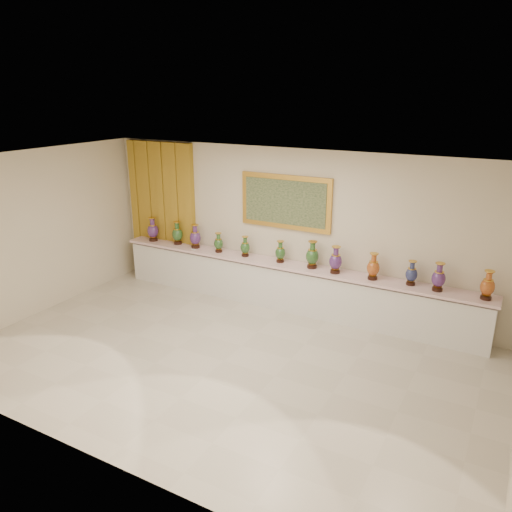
{
  "coord_description": "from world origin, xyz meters",
  "views": [
    {
      "loc": [
        3.69,
        -5.71,
        3.98
      ],
      "look_at": [
        -0.36,
        1.7,
        1.16
      ],
      "focal_mm": 35.0,
      "sensor_mm": 36.0,
      "label": 1
    }
  ],
  "objects": [
    {
      "name": "room",
      "position": [
        -2.57,
        2.44,
        1.58
      ],
      "size": [
        8.0,
        8.0,
        8.0
      ],
      "color": "beige",
      "rests_on": "ground"
    },
    {
      "name": "vase_11",
      "position": [
        3.41,
        2.23,
        1.11
      ],
      "size": [
        0.27,
        0.27,
        0.47
      ],
      "rotation": [
        0.0,
        0.0,
        0.31
      ],
      "color": "#32160E",
      "rests_on": "counter"
    },
    {
      "name": "vase_7",
      "position": [
        0.95,
        2.22,
        1.12
      ],
      "size": [
        0.24,
        0.24,
        0.49
      ],
      "rotation": [
        0.0,
        0.0,
        -0.08
      ],
      "color": "#32160E",
      "rests_on": "counter"
    },
    {
      "name": "vase_10",
      "position": [
        2.68,
        2.23,
        1.11
      ],
      "size": [
        0.29,
        0.29,
        0.47
      ],
      "rotation": [
        0.0,
        0.0,
        -0.41
      ],
      "color": "#32160E",
      "rests_on": "counter"
    },
    {
      "name": "vase_6",
      "position": [
        0.49,
        2.27,
        1.13
      ],
      "size": [
        0.29,
        0.29,
        0.51
      ],
      "rotation": [
        0.0,
        0.0,
        0.28
      ],
      "color": "#32160E",
      "rests_on": "counter"
    },
    {
      "name": "vase_9",
      "position": [
        2.25,
        2.29,
        1.09
      ],
      "size": [
        0.22,
        0.22,
        0.42
      ],
      "rotation": [
        0.0,
        0.0,
        0.14
      ],
      "color": "#32160E",
      "rests_on": "counter"
    },
    {
      "name": "label_card",
      "position": [
        -2.04,
        2.13,
        0.9
      ],
      "size": [
        0.1,
        0.06,
        0.0
      ],
      "primitive_type": "cube",
      "color": "white",
      "rests_on": "counter"
    },
    {
      "name": "vase_8",
      "position": [
        1.62,
        2.23,
        1.11
      ],
      "size": [
        0.22,
        0.22,
        0.47
      ],
      "rotation": [
        0.0,
        0.0,
        0.04
      ],
      "color": "#32160E",
      "rests_on": "counter"
    },
    {
      "name": "counter",
      "position": [
        0.0,
        2.27,
        0.44
      ],
      "size": [
        7.28,
        0.48,
        0.9
      ],
      "color": "white",
      "rests_on": "ground"
    },
    {
      "name": "vase_5",
      "position": [
        -0.16,
        2.28,
        1.09
      ],
      "size": [
        0.23,
        0.23,
        0.41
      ],
      "rotation": [
        0.0,
        0.0,
        -0.2
      ],
      "color": "#32160E",
      "rests_on": "counter"
    },
    {
      "name": "vase_4",
      "position": [
        -0.91,
        2.27,
        1.08
      ],
      "size": [
        0.23,
        0.23,
        0.4
      ],
      "rotation": [
        0.0,
        0.0,
        0.28
      ],
      "color": "#32160E",
      "rests_on": "counter"
    },
    {
      "name": "vase_3",
      "position": [
        -1.51,
        2.24,
        1.08
      ],
      "size": [
        0.23,
        0.23,
        0.4
      ],
      "rotation": [
        0.0,
        0.0,
        0.27
      ],
      "color": "#32160E",
      "rests_on": "counter"
    },
    {
      "name": "vase_2",
      "position": [
        -2.08,
        2.26,
        1.12
      ],
      "size": [
        0.26,
        0.26,
        0.49
      ],
      "rotation": [
        0.0,
        0.0,
        -0.17
      ],
      "color": "#32160E",
      "rests_on": "counter"
    },
    {
      "name": "ground",
      "position": [
        0.0,
        0.0,
        0.0
      ],
      "size": [
        8.0,
        8.0,
        0.0
      ],
      "primitive_type": "plane",
      "color": "beige",
      "rests_on": "ground"
    },
    {
      "name": "vase_1",
      "position": [
        -2.55,
        2.29,
        1.12
      ],
      "size": [
        0.24,
        0.24,
        0.48
      ],
      "rotation": [
        0.0,
        0.0,
        0.09
      ],
      "color": "#32160E",
      "rests_on": "counter"
    },
    {
      "name": "vase_0",
      "position": [
        -3.16,
        2.23,
        1.13
      ],
      "size": [
        0.3,
        0.3,
        0.51
      ],
      "rotation": [
        0.0,
        0.0,
        0.36
      ],
      "color": "#32160E",
      "rests_on": "counter"
    }
  ]
}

